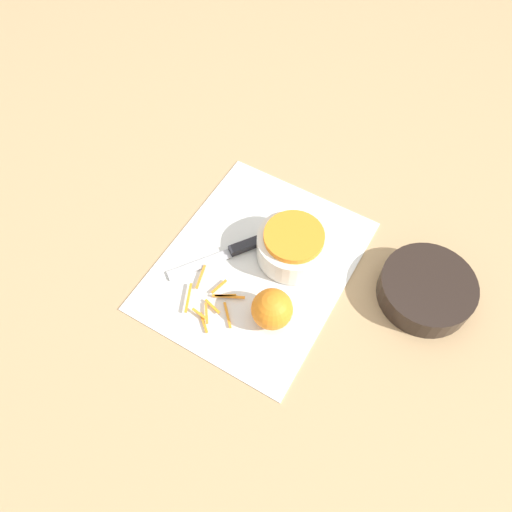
{
  "coord_description": "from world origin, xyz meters",
  "views": [
    {
      "loc": [
        0.46,
        0.27,
        0.9
      ],
      "look_at": [
        0.0,
        0.0,
        0.04
      ],
      "focal_mm": 35.0,
      "sensor_mm": 36.0,
      "label": 1
    }
  ],
  "objects_px": {
    "bowl_dark": "(426,289)",
    "orange_left": "(272,309)",
    "bowl_speckled": "(293,245)",
    "knife": "(242,248)"
  },
  "relations": [
    {
      "from": "bowl_dark",
      "to": "orange_left",
      "type": "relative_size",
      "value": 2.34
    },
    {
      "from": "bowl_speckled",
      "to": "orange_left",
      "type": "height_order",
      "value": "orange_left"
    },
    {
      "from": "bowl_dark",
      "to": "orange_left",
      "type": "xyz_separation_m",
      "value": [
        0.2,
        -0.24,
        0.02
      ]
    },
    {
      "from": "knife",
      "to": "orange_left",
      "type": "xyz_separation_m",
      "value": [
        0.11,
        0.13,
        0.03
      ]
    },
    {
      "from": "bowl_dark",
      "to": "orange_left",
      "type": "distance_m",
      "value": 0.31
    },
    {
      "from": "knife",
      "to": "bowl_dark",
      "type": "bearing_deg",
      "value": 139.72
    },
    {
      "from": "bowl_dark",
      "to": "knife",
      "type": "relative_size",
      "value": 0.9
    },
    {
      "from": "knife",
      "to": "orange_left",
      "type": "relative_size",
      "value": 2.61
    },
    {
      "from": "bowl_speckled",
      "to": "bowl_dark",
      "type": "distance_m",
      "value": 0.28
    },
    {
      "from": "bowl_dark",
      "to": "knife",
      "type": "distance_m",
      "value": 0.38
    }
  ]
}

